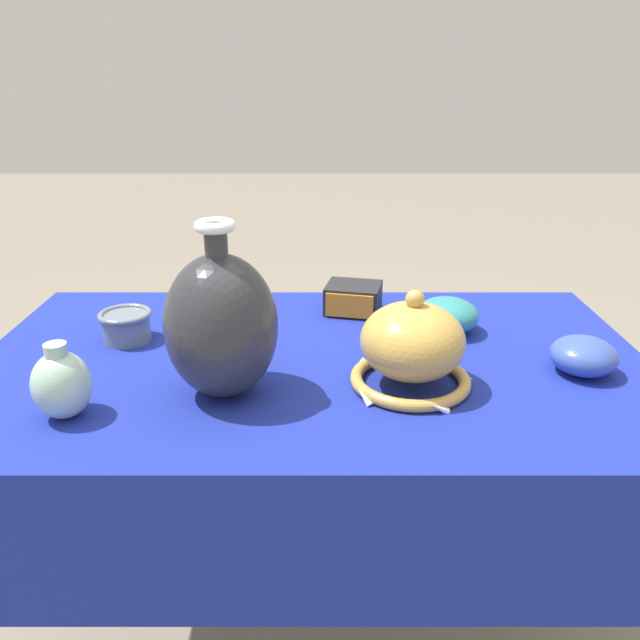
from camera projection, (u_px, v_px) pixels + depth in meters
ground_plane at (315, 629)px, 1.49m from camera, size 14.00×14.00×0.00m
display_table at (314, 393)px, 1.23m from camera, size 1.30×0.76×0.72m
vase_tall_bulbous at (223, 325)px, 1.04m from camera, size 0.19×0.19×0.30m
vase_dome_bell at (413, 348)px, 1.08m from camera, size 0.22×0.23×0.18m
mosaic_tile_box at (354, 298)px, 1.44m from camera, size 0.14×0.13×0.06m
bowl_shallow_cobalt at (585, 356)px, 1.14m from camera, size 0.12×0.12×0.07m
jar_round_celadon at (63, 384)px, 0.99m from camera, size 0.09×0.09×0.13m
bowl_shallow_teal at (448, 315)px, 1.32m from camera, size 0.13×0.13×0.07m
cup_wide_slate at (127, 324)px, 1.28m from camera, size 0.11×0.11×0.06m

